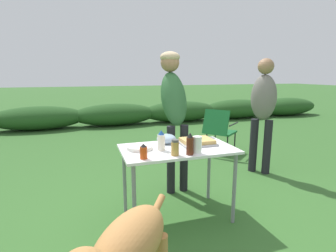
{
  "coord_description": "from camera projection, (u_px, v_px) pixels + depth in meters",
  "views": [
    {
      "loc": [
        -0.85,
        -2.32,
        1.45
      ],
      "look_at": [
        0.01,
        0.35,
        0.89
      ],
      "focal_mm": 28.0,
      "sensor_mm": 36.0,
      "label": 1
    }
  ],
  "objects": [
    {
      "name": "ground_plane",
      "position": [
        177.0,
        216.0,
        2.71
      ],
      "size": [
        60.0,
        60.0,
        0.0
      ],
      "primitive_type": "plane",
      "color": "#336028"
    },
    {
      "name": "shrub_hedge",
      "position": [
        115.0,
        114.0,
        7.48
      ],
      "size": [
        14.4,
        0.9,
        0.62
      ],
      "color": "#234C1E",
      "rests_on": "ground"
    },
    {
      "name": "folding_table",
      "position": [
        177.0,
        155.0,
        2.58
      ],
      "size": [
        1.1,
        0.64,
        0.74
      ],
      "color": "white",
      "rests_on": "ground"
    },
    {
      "name": "food_tray",
      "position": [
        197.0,
        142.0,
        2.69
      ],
      "size": [
        0.35,
        0.29,
        0.06
      ],
      "color": "#9E9EA3",
      "rests_on": "folding_table"
    },
    {
      "name": "plate_stack",
      "position": [
        140.0,
        147.0,
        2.51
      ],
      "size": [
        0.25,
        0.25,
        0.03
      ],
      "primitive_type": "cylinder",
      "color": "white",
      "rests_on": "folding_table"
    },
    {
      "name": "mixing_bowl",
      "position": [
        166.0,
        139.0,
        2.72
      ],
      "size": [
        0.2,
        0.2,
        0.1
      ],
      "primitive_type": "ellipsoid",
      "color": "#99B2CC",
      "rests_on": "folding_table"
    },
    {
      "name": "paper_cup_stack",
      "position": [
        197.0,
        145.0,
        2.36
      ],
      "size": [
        0.08,
        0.08,
        0.16
      ],
      "primitive_type": "cylinder",
      "color": "white",
      "rests_on": "folding_table"
    },
    {
      "name": "bbq_sauce_bottle",
      "position": [
        190.0,
        144.0,
        2.33
      ],
      "size": [
        0.06,
        0.06,
        0.2
      ],
      "color": "#562314",
      "rests_on": "folding_table"
    },
    {
      "name": "mayo_bottle",
      "position": [
        161.0,
        141.0,
        2.46
      ],
      "size": [
        0.07,
        0.07,
        0.19
      ],
      "color": "silver",
      "rests_on": "folding_table"
    },
    {
      "name": "spice_jar",
      "position": [
        175.0,
        148.0,
        2.31
      ],
      "size": [
        0.07,
        0.07,
        0.14
      ],
      "color": "#B2893D",
      "rests_on": "folding_table"
    },
    {
      "name": "hot_sauce_bottle",
      "position": [
        144.0,
        152.0,
        2.22
      ],
      "size": [
        0.06,
        0.06,
        0.13
      ],
      "color": "#CC4214",
      "rests_on": "folding_table"
    },
    {
      "name": "standing_person_with_beanie",
      "position": [
        174.0,
        101.0,
        3.2
      ],
      "size": [
        0.34,
        0.49,
        1.72
      ],
      "rotation": [
        0.0,
        0.0,
        0.05
      ],
      "color": "black",
      "rests_on": "ground"
    },
    {
      "name": "standing_person_in_dark_puffer",
      "position": [
        263.0,
        105.0,
        3.75
      ],
      "size": [
        0.43,
        0.44,
        1.66
      ],
      "rotation": [
        0.0,
        0.0,
        -0.86
      ],
      "color": "black",
      "rests_on": "ground"
    },
    {
      "name": "camp_chair_green_behind_table",
      "position": [
        219.0,
        129.0,
        4.77
      ],
      "size": [
        0.75,
        0.73,
        0.83
      ],
      "rotation": [
        0.0,
        0.0,
        -0.89
      ],
      "color": "#19602D",
      "rests_on": "ground"
    }
  ]
}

